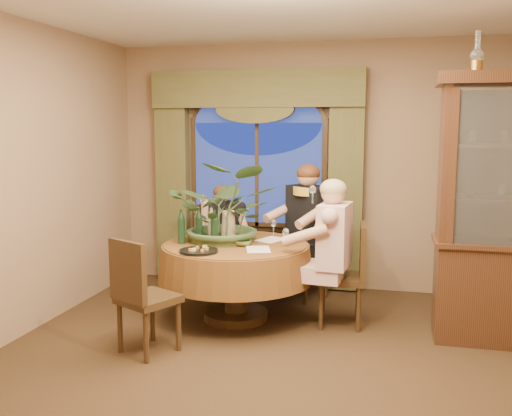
% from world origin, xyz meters
% --- Properties ---
extents(floor, '(5.00, 5.00, 0.00)m').
position_xyz_m(floor, '(0.00, 0.00, 0.00)').
color(floor, black).
rests_on(floor, ground).
extents(wall_back, '(4.50, 0.00, 4.50)m').
position_xyz_m(wall_back, '(0.00, 2.50, 1.40)').
color(wall_back, '#86694F').
rests_on(wall_back, ground).
extents(window, '(1.62, 0.10, 1.32)m').
position_xyz_m(window, '(-0.60, 2.43, 1.30)').
color(window, navy).
rests_on(window, wall_back).
extents(arched_transom, '(1.60, 0.06, 0.44)m').
position_xyz_m(arched_transom, '(-0.60, 2.43, 2.08)').
color(arched_transom, navy).
rests_on(arched_transom, wall_back).
extents(drapery_left, '(0.38, 0.14, 2.32)m').
position_xyz_m(drapery_left, '(-1.63, 2.38, 1.18)').
color(drapery_left, '#474624').
rests_on(drapery_left, floor).
extents(drapery_right, '(0.38, 0.14, 2.32)m').
position_xyz_m(drapery_right, '(0.43, 2.38, 1.18)').
color(drapery_right, '#474624').
rests_on(drapery_right, floor).
extents(swag_valance, '(2.45, 0.16, 0.42)m').
position_xyz_m(swag_valance, '(-0.60, 2.35, 2.28)').
color(swag_valance, '#474624').
rests_on(swag_valance, wall_back).
extents(dining_table, '(1.76, 1.76, 0.75)m').
position_xyz_m(dining_table, '(-0.51, 1.15, 0.38)').
color(dining_table, maroon).
rests_on(dining_table, floor).
extents(oil_lamp_left, '(0.11, 0.11, 0.34)m').
position_xyz_m(oil_lamp_left, '(1.58, 1.14, 2.47)').
color(oil_lamp_left, '#A5722D').
rests_on(oil_lamp_left, china_cabinet).
extents(chair_right, '(0.45, 0.45, 0.96)m').
position_xyz_m(chair_right, '(0.49, 1.22, 0.48)').
color(chair_right, black).
rests_on(chair_right, floor).
extents(chair_back_right, '(0.58, 0.58, 0.96)m').
position_xyz_m(chair_back_right, '(0.03, 2.00, 0.48)').
color(chair_back_right, black).
rests_on(chair_back_right, floor).
extents(chair_back, '(0.57, 0.57, 0.96)m').
position_xyz_m(chair_back, '(-0.97, 2.05, 0.48)').
color(chair_back, black).
rests_on(chair_back, floor).
extents(chair_front_left, '(0.57, 0.57, 0.96)m').
position_xyz_m(chair_front_left, '(-0.99, 0.20, 0.48)').
color(chair_front_left, black).
rests_on(chair_front_left, floor).
extents(person_pink, '(0.51, 0.54, 1.40)m').
position_xyz_m(person_pink, '(0.44, 1.06, 0.70)').
color(person_pink, beige).
rests_on(person_pink, floor).
extents(person_back, '(0.56, 0.54, 1.21)m').
position_xyz_m(person_back, '(-0.93, 2.09, 0.61)').
color(person_back, black).
rests_on(person_back, floor).
extents(person_scarf, '(0.71, 0.70, 1.47)m').
position_xyz_m(person_scarf, '(0.08, 1.99, 0.73)').
color(person_scarf, black).
rests_on(person_scarf, floor).
extents(stoneware_vase, '(0.16, 0.16, 0.29)m').
position_xyz_m(stoneware_vase, '(-0.62, 1.30, 0.90)').
color(stoneware_vase, '#977A63').
rests_on(stoneware_vase, dining_table).
extents(centerpiece_plant, '(1.05, 1.17, 0.91)m').
position_xyz_m(centerpiece_plant, '(-0.62, 1.26, 1.41)').
color(centerpiece_plant, '#3A552F').
rests_on(centerpiece_plant, dining_table).
extents(olive_bowl, '(0.17, 0.17, 0.05)m').
position_xyz_m(olive_bowl, '(-0.42, 1.06, 0.78)').
color(olive_bowl, '#515E2E').
rests_on(olive_bowl, dining_table).
extents(cheese_platter, '(0.35, 0.35, 0.02)m').
position_xyz_m(cheese_platter, '(-0.72, 0.70, 0.76)').
color(cheese_platter, black).
rests_on(cheese_platter, dining_table).
extents(wine_bottle_0, '(0.07, 0.07, 0.33)m').
position_xyz_m(wine_bottle_0, '(-0.87, 1.14, 0.92)').
color(wine_bottle_0, black).
rests_on(wine_bottle_0, dining_table).
extents(wine_bottle_1, '(0.07, 0.07, 0.33)m').
position_xyz_m(wine_bottle_1, '(-0.76, 1.19, 0.92)').
color(wine_bottle_1, tan).
rests_on(wine_bottle_1, dining_table).
extents(wine_bottle_2, '(0.07, 0.07, 0.33)m').
position_xyz_m(wine_bottle_2, '(-1.01, 1.03, 0.92)').
color(wine_bottle_2, black).
rests_on(wine_bottle_2, dining_table).
extents(wine_bottle_3, '(0.07, 0.07, 0.33)m').
position_xyz_m(wine_bottle_3, '(-0.69, 1.05, 0.92)').
color(wine_bottle_3, black).
rests_on(wine_bottle_3, dining_table).
extents(wine_bottle_4, '(0.07, 0.07, 0.33)m').
position_xyz_m(wine_bottle_4, '(-0.80, 1.32, 0.92)').
color(wine_bottle_4, black).
rests_on(wine_bottle_4, dining_table).
extents(wine_bottle_5, '(0.07, 0.07, 0.33)m').
position_xyz_m(wine_bottle_5, '(-0.91, 1.22, 0.92)').
color(wine_bottle_5, tan).
rests_on(wine_bottle_5, dining_table).
extents(tasting_paper_0, '(0.29, 0.35, 0.00)m').
position_xyz_m(tasting_paper_0, '(-0.23, 0.93, 0.75)').
color(tasting_paper_0, white).
rests_on(tasting_paper_0, dining_table).
extents(tasting_paper_1, '(0.31, 0.36, 0.00)m').
position_xyz_m(tasting_paper_1, '(-0.21, 1.39, 0.75)').
color(tasting_paper_1, white).
rests_on(tasting_paper_1, dining_table).
extents(wine_glass_person_pink, '(0.07, 0.07, 0.18)m').
position_xyz_m(wine_glass_person_pink, '(-0.01, 1.10, 0.84)').
color(wine_glass_person_pink, silver).
rests_on(wine_glass_person_pink, dining_table).
extents(wine_glass_person_back, '(0.07, 0.07, 0.18)m').
position_xyz_m(wine_glass_person_back, '(-0.71, 1.61, 0.84)').
color(wine_glass_person_back, silver).
rests_on(wine_glass_person_back, dining_table).
extents(wine_glass_person_scarf, '(0.07, 0.07, 0.18)m').
position_xyz_m(wine_glass_person_scarf, '(-0.22, 1.56, 0.84)').
color(wine_glass_person_scarf, silver).
rests_on(wine_glass_person_scarf, dining_table).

